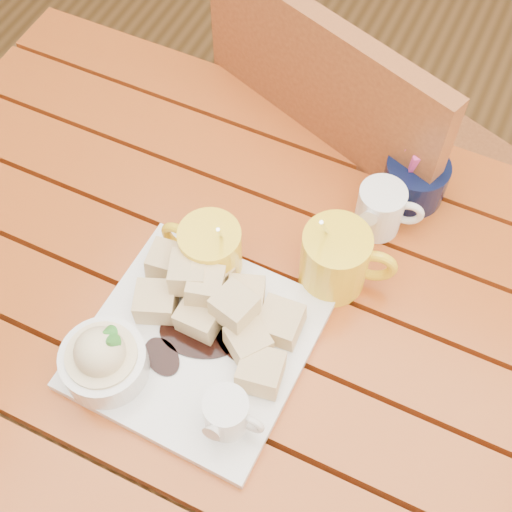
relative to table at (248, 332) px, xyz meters
The scene contains 8 objects.
ground 0.64m from the table, 90.00° to the right, with size 5.00×5.00×0.00m, color #4E3316.
table is the anchor object (origin of this frame).
dessert_plate 0.18m from the table, 112.56° to the right, with size 0.29×0.29×0.11m.
coffee_mug_left 0.17m from the table, 162.59° to the left, with size 0.12×0.09×0.14m.
coffee_mug_right 0.21m from the table, 40.11° to the left, with size 0.13×0.09×0.16m.
cream_pitcher 0.28m from the table, 57.88° to the left, with size 0.10×0.08×0.08m.
sugar_caddy 0.34m from the table, 61.41° to the left, with size 0.10×0.10×0.10m.
chair_far 0.46m from the table, 89.54° to the left, with size 0.58×0.58×0.97m.
Camera 1 is at (0.21, -0.42, 1.64)m, focal length 50.00 mm.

